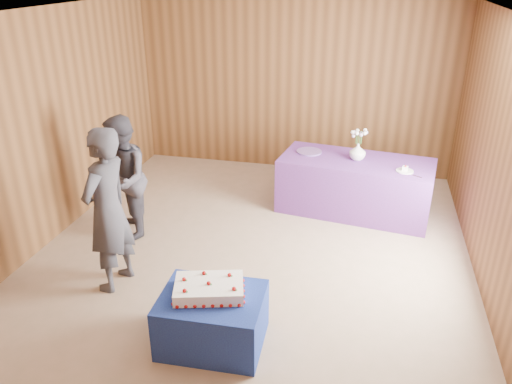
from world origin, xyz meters
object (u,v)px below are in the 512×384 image
(cake_table, at_px, (212,320))
(vase, at_px, (358,152))
(guest_left, at_px, (107,211))
(serving_table, at_px, (355,186))
(guest_right, at_px, (123,179))
(sheet_cake, at_px, (209,288))

(cake_table, distance_m, vase, 3.24)
(guest_left, bearing_deg, serving_table, 142.79)
(vase, distance_m, guest_right, 3.04)
(guest_left, height_order, guest_right, guest_left)
(serving_table, xyz_separation_m, vase, (-0.00, 0.02, 0.49))
(sheet_cake, relative_size, vase, 3.17)
(cake_table, xyz_separation_m, sheet_cake, (-0.03, 0.04, 0.30))
(serving_table, relative_size, guest_right, 1.30)
(cake_table, relative_size, guest_right, 0.58)
(guest_right, bearing_deg, sheet_cake, 16.68)
(vase, bearing_deg, guest_left, -135.20)
(cake_table, bearing_deg, guest_left, 151.46)
(cake_table, height_order, sheet_cake, sheet_cake)
(sheet_cake, xyz_separation_m, vase, (1.12, 2.95, 0.31))
(vase, bearing_deg, cake_table, -109.92)
(cake_table, relative_size, sheet_cake, 1.27)
(serving_table, bearing_deg, cake_table, -102.09)
(cake_table, height_order, serving_table, serving_table)
(vase, xyz_separation_m, guest_right, (-2.71, -1.36, -0.09))
(cake_table, bearing_deg, vase, 68.04)
(vase, relative_size, guest_left, 0.13)
(sheet_cake, bearing_deg, guest_left, 138.88)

